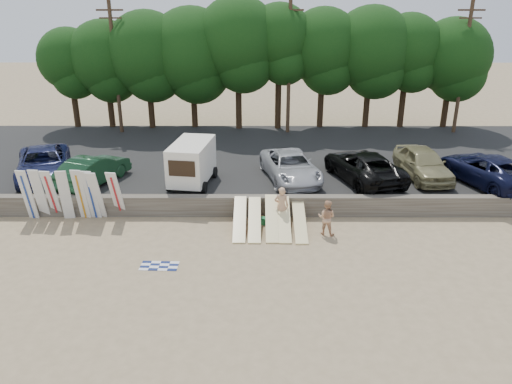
# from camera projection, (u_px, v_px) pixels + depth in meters

# --- Properties ---
(ground) EXTENTS (120.00, 120.00, 0.00)m
(ground) POSITION_uv_depth(u_px,v_px,m) (262.00, 244.00, 21.48)
(ground) COLOR tan
(ground) RESTS_ON ground
(seawall) EXTENTS (44.00, 0.50, 1.00)m
(seawall) POSITION_uv_depth(u_px,v_px,m) (261.00, 206.00, 24.08)
(seawall) COLOR #6B6356
(seawall) RESTS_ON ground
(parking_lot) EXTENTS (44.00, 14.50, 0.70)m
(parking_lot) POSITION_uv_depth(u_px,v_px,m) (260.00, 160.00, 31.10)
(parking_lot) COLOR #282828
(parking_lot) RESTS_ON ground
(treeline) EXTENTS (32.43, 6.59, 9.30)m
(treeline) POSITION_uv_depth(u_px,v_px,m) (258.00, 50.00, 35.37)
(treeline) COLOR #382616
(treeline) RESTS_ON parking_lot
(utility_poles) EXTENTS (25.80, 0.26, 9.00)m
(utility_poles) POSITION_uv_depth(u_px,v_px,m) (289.00, 65.00, 34.31)
(utility_poles) COLOR #473321
(utility_poles) RESTS_ON parking_lot
(box_trailer) EXTENTS (2.44, 3.76, 2.25)m
(box_trailer) POSITION_uv_depth(u_px,v_px,m) (192.00, 161.00, 25.80)
(box_trailer) COLOR white
(box_trailer) RESTS_ON parking_lot
(car_0) EXTENTS (4.46, 6.35, 1.61)m
(car_0) POSITION_uv_depth(u_px,v_px,m) (44.00, 164.00, 26.82)
(car_0) COLOR #12173F
(car_0) RESTS_ON parking_lot
(car_1) EXTENTS (3.16, 4.87, 1.51)m
(car_1) POSITION_uv_depth(u_px,v_px,m) (93.00, 170.00, 26.02)
(car_1) COLOR #14371F
(car_1) RESTS_ON parking_lot
(car_2) EXTENTS (3.50, 5.67, 1.46)m
(car_2) POSITION_uv_depth(u_px,v_px,m) (291.00, 167.00, 26.62)
(car_2) COLOR #B2B3B8
(car_2) RESTS_ON parking_lot
(car_3) EXTENTS (4.15, 6.22, 1.58)m
(car_3) POSITION_uv_depth(u_px,v_px,m) (363.00, 166.00, 26.52)
(car_3) COLOR black
(car_3) RESTS_ON parking_lot
(car_4) EXTENTS (2.42, 5.02, 1.65)m
(car_4) POSITION_uv_depth(u_px,v_px,m) (423.00, 163.00, 26.86)
(car_4) COLOR #8B8358
(car_4) RESTS_ON parking_lot
(car_5) EXTENTS (4.28, 6.23, 1.58)m
(car_5) POSITION_uv_depth(u_px,v_px,m) (486.00, 169.00, 26.07)
(car_5) COLOR black
(car_5) RESTS_ON parking_lot
(surfboard_upright_0) EXTENTS (0.57, 0.60, 2.57)m
(surfboard_upright_0) POSITION_uv_depth(u_px,v_px,m) (27.00, 195.00, 23.30)
(surfboard_upright_0) COLOR silver
(surfboard_upright_0) RESTS_ON ground
(surfboard_upright_1) EXTENTS (0.55, 0.61, 2.56)m
(surfboard_upright_1) POSITION_uv_depth(u_px,v_px,m) (39.00, 194.00, 23.42)
(surfboard_upright_1) COLOR silver
(surfboard_upright_1) RESTS_ON ground
(surfboard_upright_2) EXTENTS (0.58, 0.77, 2.53)m
(surfboard_upright_2) POSITION_uv_depth(u_px,v_px,m) (51.00, 194.00, 23.40)
(surfboard_upright_2) COLOR silver
(surfboard_upright_2) RESTS_ON ground
(surfboard_upright_3) EXTENTS (0.56, 0.60, 2.57)m
(surfboard_upright_3) POSITION_uv_depth(u_px,v_px,m) (65.00, 195.00, 23.25)
(surfboard_upright_3) COLOR silver
(surfboard_upright_3) RESTS_ON ground
(surfboard_upright_4) EXTENTS (0.56, 0.59, 2.57)m
(surfboard_upright_4) POSITION_uv_depth(u_px,v_px,m) (81.00, 194.00, 23.35)
(surfboard_upright_4) COLOR silver
(surfboard_upright_4) RESTS_ON ground
(surfboard_upright_5) EXTENTS (0.59, 0.85, 2.51)m
(surfboard_upright_5) POSITION_uv_depth(u_px,v_px,m) (96.00, 196.00, 23.29)
(surfboard_upright_5) COLOR silver
(surfboard_upright_5) RESTS_ON ground
(surfboard_upright_6) EXTENTS (0.57, 0.68, 2.55)m
(surfboard_upright_6) POSITION_uv_depth(u_px,v_px,m) (91.00, 195.00, 23.31)
(surfboard_upright_6) COLOR silver
(surfboard_upright_6) RESTS_ON ground
(surfboard_upright_7) EXTENTS (0.62, 0.92, 2.49)m
(surfboard_upright_7) POSITION_uv_depth(u_px,v_px,m) (116.00, 195.00, 23.39)
(surfboard_upright_7) COLOR silver
(surfboard_upright_7) RESTS_ON ground
(surfboard_low_0) EXTENTS (0.56, 2.85, 1.06)m
(surfboard_low_0) POSITION_uv_depth(u_px,v_px,m) (240.00, 219.00, 22.61)
(surfboard_low_0) COLOR #F8E39C
(surfboard_low_0) RESTS_ON ground
(surfboard_low_1) EXTENTS (0.56, 2.86, 1.03)m
(surfboard_low_1) POSITION_uv_depth(u_px,v_px,m) (255.00, 219.00, 22.60)
(surfboard_low_1) COLOR #F8E39C
(surfboard_low_1) RESTS_ON ground
(surfboard_low_2) EXTENTS (0.56, 2.82, 1.16)m
(surfboard_low_2) POSITION_uv_depth(u_px,v_px,m) (272.00, 218.00, 22.58)
(surfboard_low_2) COLOR #F8E39C
(surfboard_low_2) RESTS_ON ground
(surfboard_low_3) EXTENTS (0.56, 2.85, 1.08)m
(surfboard_low_3) POSITION_uv_depth(u_px,v_px,m) (284.00, 219.00, 22.57)
(surfboard_low_3) COLOR #F8E39C
(surfboard_low_3) RESTS_ON ground
(surfboard_low_4) EXTENTS (0.56, 2.92, 0.83)m
(surfboard_low_4) POSITION_uv_depth(u_px,v_px,m) (300.00, 222.00, 22.59)
(surfboard_low_4) COLOR #F8E39C
(surfboard_low_4) RESTS_ON ground
(beachgoer_a) EXTENTS (0.70, 0.48, 1.85)m
(beachgoer_a) POSITION_uv_depth(u_px,v_px,m) (281.00, 206.00, 22.98)
(beachgoer_a) COLOR tan
(beachgoer_a) RESTS_ON ground
(beachgoer_b) EXTENTS (0.96, 0.87, 1.62)m
(beachgoer_b) POSITION_uv_depth(u_px,v_px,m) (327.00, 218.00, 22.07)
(beachgoer_b) COLOR tan
(beachgoer_b) RESTS_ON ground
(cooler) EXTENTS (0.45, 0.40, 0.32)m
(cooler) POSITION_uv_depth(u_px,v_px,m) (264.00, 221.00, 23.29)
(cooler) COLOR #268D50
(cooler) RESTS_ON ground
(gear_bag) EXTENTS (0.35, 0.31, 0.22)m
(gear_bag) POSITION_uv_depth(u_px,v_px,m) (264.00, 219.00, 23.60)
(gear_bag) COLOR #D74519
(gear_bag) RESTS_ON ground
(beach_towel) EXTENTS (1.55, 1.55, 0.00)m
(beach_towel) POSITION_uv_depth(u_px,v_px,m) (159.00, 266.00, 19.74)
(beach_towel) COLOR white
(beach_towel) RESTS_ON ground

